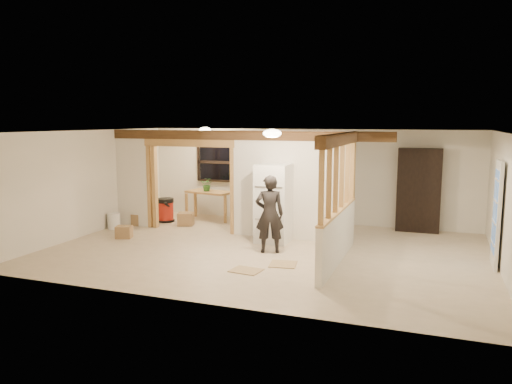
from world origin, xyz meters
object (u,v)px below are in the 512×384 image
at_px(woman, 270,214).
at_px(work_table, 210,205).
at_px(shop_vac, 165,210).
at_px(bookshelf, 419,190).
at_px(refrigerator, 274,203).

relative_size(woman, work_table, 1.28).
bearing_deg(shop_vac, woman, -29.15).
bearing_deg(bookshelf, woman, -131.88).
height_order(shop_vac, bookshelf, bookshelf).
distance_m(woman, work_table, 3.83).
distance_m(work_table, shop_vac, 1.22).
relative_size(refrigerator, bookshelf, 0.86).
bearing_deg(work_table, refrigerator, -24.50).
relative_size(work_table, bookshelf, 0.62).
distance_m(woman, shop_vac, 4.23).
xyz_separation_m(refrigerator, work_table, (-2.45, 1.81, -0.48)).
height_order(woman, bookshelf, bookshelf).
relative_size(woman, shop_vac, 2.50).
bearing_deg(work_table, shop_vac, -134.19).
bearing_deg(refrigerator, bookshelf, 36.33).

